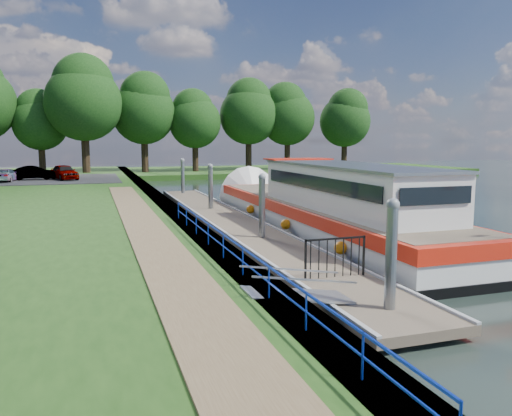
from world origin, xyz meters
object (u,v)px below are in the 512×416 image
object	(u,v)px
pontoon	(232,225)
barge	(317,208)
car_c	(6,175)
car_b	(34,173)
car_a	(64,172)

from	to	relation	value
pontoon	barge	size ratio (longest dim) A/B	1.42
barge	car_c	world-z (taller)	barge
car_b	car_c	distance (m)	2.30
pontoon	barge	bearing A→B (deg)	-28.04
barge	pontoon	bearing A→B (deg)	151.96
car_a	pontoon	bearing A→B (deg)	-89.67
car_a	car_b	bearing A→B (deg)	148.40
barge	car_a	distance (m)	28.51
car_a	barge	bearing A→B (deg)	-84.18
car_b	barge	bearing A→B (deg)	-148.88
barge	car_c	size ratio (longest dim) A/B	5.78
car_a	car_c	world-z (taller)	car_a
pontoon	car_c	world-z (taller)	car_c
car_a	car_b	size ratio (longest dim) A/B	1.06
barge	car_b	distance (m)	30.14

